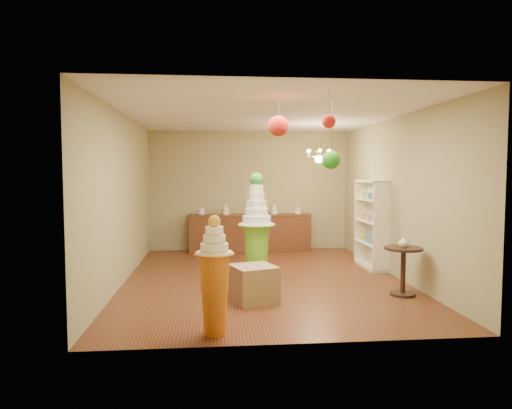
{
  "coord_description": "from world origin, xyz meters",
  "views": [
    {
      "loc": [
        -0.91,
        -8.28,
        1.96
      ],
      "look_at": [
        -0.13,
        0.0,
        1.38
      ],
      "focal_mm": 32.0,
      "sensor_mm": 36.0,
      "label": 1
    }
  ],
  "objects": [
    {
      "name": "sideboard",
      "position": [
        0.0,
        2.97,
        0.48
      ],
      "size": [
        3.04,
        0.54,
        1.16
      ],
      "color": "#542D1A",
      "rests_on": "floor"
    },
    {
      "name": "wall_front",
      "position": [
        0.0,
        -3.25,
        1.5
      ],
      "size": [
        5.0,
        0.04,
        3.0
      ],
      "primitive_type": "cube",
      "color": "#999266",
      "rests_on": "ground"
    },
    {
      "name": "ceiling",
      "position": [
        0.0,
        0.0,
        3.0
      ],
      "size": [
        6.5,
        6.5,
        0.0
      ],
      "primitive_type": "plane",
      "rotation": [
        3.14,
        0.0,
        0.0
      ],
      "color": "silver",
      "rests_on": "ground"
    },
    {
      "name": "wall_back",
      "position": [
        0.0,
        3.25,
        1.5
      ],
      "size": [
        5.0,
        0.04,
        3.0
      ],
      "primitive_type": "cube",
      "color": "#999266",
      "rests_on": "ground"
    },
    {
      "name": "shelving_unit",
      "position": [
        2.34,
        0.8,
        0.9
      ],
      "size": [
        0.33,
        1.2,
        1.8
      ],
      "color": "silver",
      "rests_on": "floor"
    },
    {
      "name": "pedestal_green",
      "position": [
        -0.2,
        -0.84,
        0.81
      ],
      "size": [
        0.68,
        0.68,
        1.96
      ],
      "rotation": [
        0.0,
        0.0,
        0.21
      ],
      "color": "#6FBF2A",
      "rests_on": "floor"
    },
    {
      "name": "wall_left",
      "position": [
        -2.5,
        0.0,
        1.5
      ],
      "size": [
        0.04,
        6.5,
        3.0
      ],
      "primitive_type": "cube",
      "color": "#999266",
      "rests_on": "ground"
    },
    {
      "name": "pom_green_mid",
      "position": [
        0.72,
        -2.09,
        2.13
      ],
      "size": [
        0.25,
        0.25,
        0.99
      ],
      "color": "#3C352B",
      "rests_on": "ceiling"
    },
    {
      "name": "wall_right",
      "position": [
        2.5,
        0.0,
        1.5
      ],
      "size": [
        0.04,
        6.5,
        3.0
      ],
      "primitive_type": "cube",
      "color": "#999266",
      "rests_on": "ground"
    },
    {
      "name": "pedestal_orange",
      "position": [
        -0.9,
        -2.85,
        0.62
      ],
      "size": [
        0.59,
        0.59,
        1.45
      ],
      "rotation": [
        0.0,
        0.0,
        -0.44
      ],
      "color": "orange",
      "rests_on": "floor"
    },
    {
      "name": "pom_red_left",
      "position": [
        -0.01,
        -2.01,
        2.6
      ],
      "size": [
        0.28,
        0.28,
        0.54
      ],
      "color": "#3C352B",
      "rests_on": "ceiling"
    },
    {
      "name": "chandelier",
      "position": [
        1.35,
        1.32,
        2.3
      ],
      "size": [
        0.76,
        0.76,
        0.85
      ],
      "rotation": [
        0.0,
        0.0,
        0.39
      ],
      "color": "#D08649",
      "rests_on": "ceiling"
    },
    {
      "name": "pom_red_right",
      "position": [
        0.58,
        -2.47,
        2.61
      ],
      "size": [
        0.17,
        0.17,
        0.47
      ],
      "color": "#3C352B",
      "rests_on": "ceiling"
    },
    {
      "name": "vase",
      "position": [
        2.1,
        -1.36,
        0.86
      ],
      "size": [
        0.19,
        0.19,
        0.17
      ],
      "primitive_type": "imported",
      "rotation": [
        0.0,
        0.0,
        0.23
      ],
      "color": "silver",
      "rests_on": "round_table"
    },
    {
      "name": "round_table",
      "position": [
        2.1,
        -1.36,
        0.5
      ],
      "size": [
        0.8,
        0.8,
        0.78
      ],
      "rotation": [
        0.0,
        0.0,
        -0.43
      ],
      "color": "black",
      "rests_on": "floor"
    },
    {
      "name": "floor",
      "position": [
        0.0,
        0.0,
        0.0
      ],
      "size": [
        6.5,
        6.5,
        0.0
      ],
      "primitive_type": "plane",
      "color": "#552A17",
      "rests_on": "ground"
    },
    {
      "name": "burlap_riser",
      "position": [
        -0.31,
        -1.51,
        0.28
      ],
      "size": [
        0.78,
        0.78,
        0.56
      ],
      "primitive_type": "cube",
      "rotation": [
        0.0,
        0.0,
        0.34
      ],
      "color": "#947A51",
      "rests_on": "floor"
    }
  ]
}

